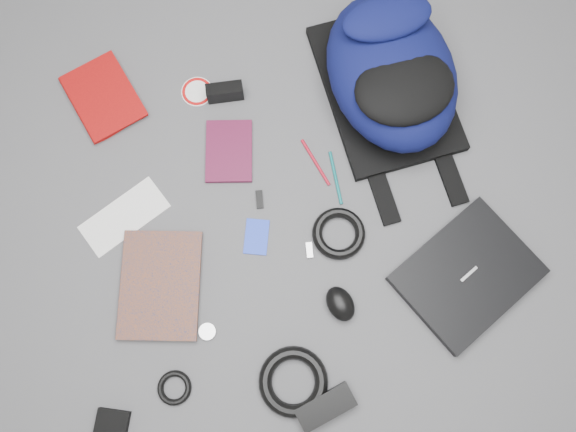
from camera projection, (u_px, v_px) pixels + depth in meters
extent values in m
plane|color=#4F4F51|center=(288.00, 218.00, 1.51)|extent=(4.00, 4.00, 0.00)
cube|color=black|center=(467.00, 275.00, 1.46)|extent=(0.41, 0.38, 0.03)
imported|color=#8D0809|center=(76.00, 112.00, 1.57)|extent=(0.23, 0.27, 0.03)
imported|color=#BA510D|center=(121.00, 284.00, 1.46)|extent=(0.28, 0.33, 0.02)
cube|color=white|center=(124.00, 217.00, 1.51)|extent=(0.26, 0.19, 0.00)
cube|color=#440D24|center=(229.00, 151.00, 1.55)|extent=(0.17, 0.20, 0.01)
cube|color=black|center=(225.00, 92.00, 1.57)|extent=(0.11, 0.05, 0.06)
cylinder|color=white|center=(197.00, 92.00, 1.60)|extent=(0.11, 0.11, 0.00)
cylinder|color=#0B6263|center=(336.00, 178.00, 1.53)|extent=(0.02, 0.15, 0.01)
cylinder|color=#AF0D21|center=(316.00, 162.00, 1.54)|extent=(0.05, 0.15, 0.01)
cube|color=blue|center=(256.00, 237.00, 1.50)|extent=(0.09, 0.11, 0.00)
cube|color=black|center=(259.00, 199.00, 1.52)|extent=(0.03, 0.05, 0.01)
cube|color=#A5A5A7|center=(309.00, 250.00, 1.49)|extent=(0.02, 0.04, 0.01)
ellipsoid|color=black|center=(340.00, 304.00, 1.43)|extent=(0.09, 0.11, 0.05)
cylinder|color=silver|center=(178.00, 270.00, 1.47)|extent=(0.07, 0.07, 0.01)
cylinder|color=#B6B5B8|center=(207.00, 332.00, 1.44)|extent=(0.05, 0.05, 0.01)
torus|color=black|center=(339.00, 233.00, 1.49)|extent=(0.17, 0.17, 0.03)
cube|color=black|center=(325.00, 407.00, 1.38)|extent=(0.16, 0.09, 0.04)
torus|color=black|center=(293.00, 382.00, 1.40)|extent=(0.23, 0.23, 0.03)
cube|color=black|center=(112.00, 426.00, 1.38)|extent=(0.10, 0.10, 0.02)
torus|color=black|center=(174.00, 388.00, 1.40)|extent=(0.10, 0.10, 0.02)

